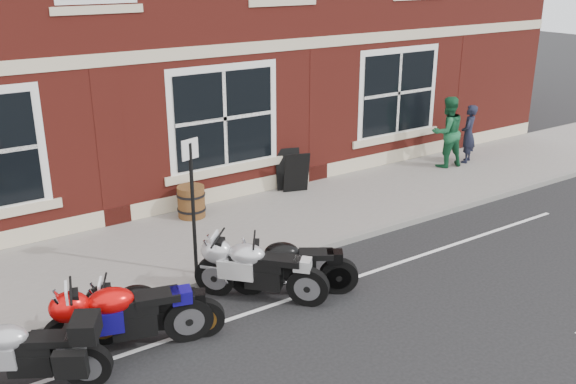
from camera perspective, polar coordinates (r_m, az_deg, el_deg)
name	(u,v)px	position (r m, az deg, el deg)	size (l,w,h in m)	color
ground	(282,310)	(10.17, -0.55, -10.42)	(80.00, 80.00, 0.00)	black
sidewalk	(196,241)	(12.48, -8.15, -4.30)	(30.00, 3.00, 0.12)	slate
kerb	(237,272)	(11.21, -4.57, -7.08)	(30.00, 0.16, 0.12)	slate
moto_touring_silver	(21,349)	(8.90, -22.62, -12.73)	(1.87, 1.19, 1.38)	black
moto_sport_red	(125,312)	(9.20, -14.28, -10.33)	(2.27, 0.75, 1.04)	black
moto_sport_black	(149,307)	(9.40, -12.22, -9.96)	(1.87, 1.00, 0.91)	black
moto_sport_silver	(259,267)	(10.22, -2.64, -6.67)	(1.59, 1.70, 0.99)	black
moto_naked_black	(291,263)	(10.39, 0.31, -6.34)	(1.81, 1.25, 0.93)	black
pedestrian_left	(468,134)	(17.42, 15.74, 5.00)	(0.55, 0.36, 1.52)	black
pedestrian_right	(447,132)	(16.87, 13.97, 5.21)	(0.88, 0.69, 1.82)	#185631
a_board_sign	(292,171)	(14.68, 0.39, 1.89)	(0.57, 0.38, 0.96)	black
barrel_planter	(191,202)	(13.38, -8.60, -0.84)	(0.59, 0.59, 0.66)	#522915
parking_sign	(193,198)	(10.58, -8.48, -0.53)	(0.33, 0.11, 2.35)	black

